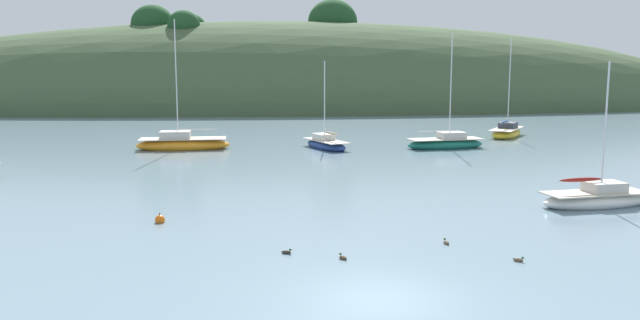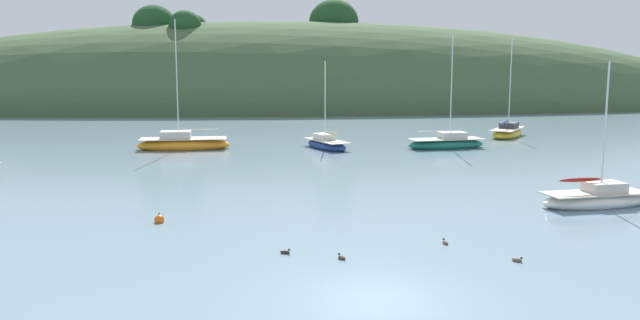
{
  "view_description": "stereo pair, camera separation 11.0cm",
  "coord_description": "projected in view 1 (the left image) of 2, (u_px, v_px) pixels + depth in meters",
  "views": [
    {
      "loc": [
        -3.51,
        -17.75,
        6.82
      ],
      "look_at": [
        0.0,
        20.0,
        1.2
      ],
      "focal_mm": 35.57,
      "sensor_mm": 36.0,
      "label": 1
    },
    {
      "loc": [
        -3.4,
        -17.76,
        6.82
      ],
      "look_at": [
        0.0,
        20.0,
        1.2
      ],
      "focal_mm": 35.57,
      "sensor_mm": 36.0,
      "label": 2
    }
  ],
  "objects": [
    {
      "name": "duck_lone_left",
      "position": [
        287.0,
        252.0,
        23.25
      ],
      "size": [
        0.42,
        0.27,
        0.24
      ],
      "color": "#2D2823",
      "rests_on": "ground"
    },
    {
      "name": "sailboat_teal_outer",
      "position": [
        507.0,
        132.0,
        61.9
      ],
      "size": [
        5.72,
        6.94,
        9.79
      ],
      "color": "gold",
      "rests_on": "ground"
    },
    {
      "name": "sailboat_white_near",
      "position": [
        182.0,
        144.0,
        52.48
      ],
      "size": [
        7.77,
        2.95,
        10.85
      ],
      "color": "orange",
      "rests_on": "ground"
    },
    {
      "name": "sailboat_yellow_far",
      "position": [
        446.0,
        143.0,
        53.22
      ],
      "size": [
        7.0,
        3.31,
        9.78
      ],
      "color": "#196B56",
      "rests_on": "ground"
    },
    {
      "name": "duck_straggler",
      "position": [
        446.0,
        243.0,
        24.53
      ],
      "size": [
        0.23,
        0.43,
        0.24
      ],
      "color": "brown",
      "rests_on": "ground"
    },
    {
      "name": "sailboat_blue_center",
      "position": [
        596.0,
        199.0,
        31.17
      ],
      "size": [
        5.95,
        2.77,
        7.27
      ],
      "color": "white",
      "rests_on": "ground"
    },
    {
      "name": "mooring_buoy_outer",
      "position": [
        160.0,
        220.0,
        27.89
      ],
      "size": [
        0.44,
        0.44,
        0.54
      ],
      "color": "orange",
      "rests_on": "ground"
    },
    {
      "name": "far_shoreline_hill",
      "position": [
        282.0,
        108.0,
        103.61
      ],
      "size": [
        150.0,
        36.0,
        31.61
      ],
      "color": "#425638",
      "rests_on": "ground"
    },
    {
      "name": "duck_lead",
      "position": [
        518.0,
        260.0,
        22.33
      ],
      "size": [
        0.38,
        0.36,
        0.24
      ],
      "color": "brown",
      "rests_on": "ground"
    },
    {
      "name": "sailboat_cream_ketch",
      "position": [
        326.0,
        144.0,
        53.01
      ],
      "size": [
        3.96,
        6.12,
        7.48
      ],
      "color": "navy",
      "rests_on": "ground"
    },
    {
      "name": "duck_trailing",
      "position": [
        343.0,
        258.0,
        22.59
      ],
      "size": [
        0.33,
        0.4,
        0.24
      ],
      "color": "#473828",
      "rests_on": "ground"
    },
    {
      "name": "ground_plane",
      "position": [
        382.0,
        298.0,
        18.81
      ],
      "size": [
        400.0,
        400.0,
        0.0
      ],
      "primitive_type": "plane",
      "color": "slate"
    }
  ]
}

